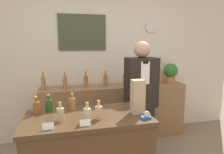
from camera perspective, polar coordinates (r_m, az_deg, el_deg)
back_wall at (r=3.41m, az=-4.23°, el=5.54°), size 5.20×0.09×2.70m
back_shelf at (r=3.41m, az=0.84°, el=-9.99°), size 2.39×0.39×0.91m
shopkeeper at (r=2.77m, az=8.20°, el=-7.07°), size 0.41×0.26×1.63m
potted_plant at (r=3.68m, az=16.38°, el=1.44°), size 0.25×0.25×0.34m
paper_bag at (r=1.98m, az=7.37°, el=-5.59°), size 0.13×0.10×0.34m
tape_dispenser at (r=1.90m, az=9.73°, el=-11.03°), size 0.09×0.06×0.07m
price_card_left at (r=1.73m, az=-17.78°, el=-13.30°), size 0.09×0.02×0.06m
price_card_right at (r=1.73m, az=-7.70°, el=-12.86°), size 0.09×0.02×0.06m
counter_bottle_0 at (r=2.11m, az=-20.77°, el=-8.08°), size 0.07×0.07×0.18m
counter_bottle_1 at (r=2.15m, az=-17.59°, el=-7.61°), size 0.07×0.07×0.18m
counter_bottle_2 at (r=1.86m, az=-14.52°, el=-10.18°), size 0.07×0.07×0.18m
counter_bottle_3 at (r=2.14m, az=-11.25°, el=-7.35°), size 0.07×0.07×0.18m
counter_bottle_4 at (r=1.81m, az=-7.05°, el=-10.54°), size 0.07×0.07×0.18m
counter_bottle_5 at (r=1.86m, az=-3.82°, el=-9.94°), size 0.07×0.07×0.18m
shelf_bottle_0 at (r=3.19m, az=-19.02°, el=-1.61°), size 0.07×0.07×0.27m
shelf_bottle_1 at (r=3.15m, az=-13.25°, el=-1.46°), size 0.07×0.07×0.27m
shelf_bottle_2 at (r=3.18m, az=-7.47°, el=-1.18°), size 0.07×0.07×0.27m
shelf_bottle_3 at (r=3.25m, az=-1.88°, el=-0.86°), size 0.07×0.07×0.27m
shelf_bottle_4 at (r=3.30m, az=3.70°, el=-0.71°), size 0.07×0.07×0.27m
shelf_bottle_5 at (r=3.42m, az=8.73°, el=-0.41°), size 0.07×0.07×0.27m
shelf_bottle_6 at (r=3.55m, az=13.58°, el=-0.20°), size 0.07×0.07×0.27m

